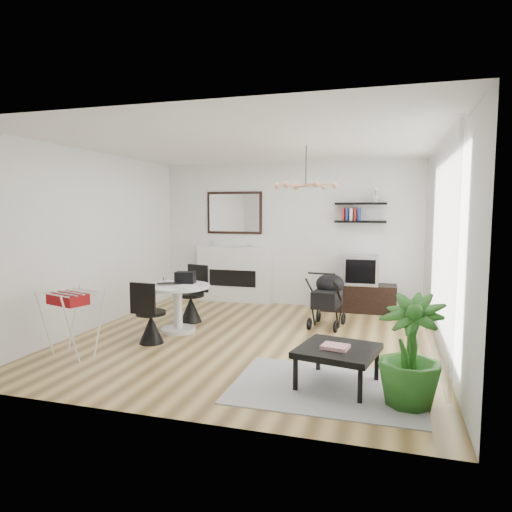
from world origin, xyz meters
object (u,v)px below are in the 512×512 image
(tv_console, at_px, (358,298))
(dining_table, at_px, (178,301))
(drying_rack, at_px, (72,323))
(coffee_table, at_px, (338,352))
(potted_plant, at_px, (410,351))
(crt_tv, at_px, (361,270))
(fireplace, at_px, (234,267))
(stroller, at_px, (328,301))

(tv_console, xyz_separation_m, dining_table, (-2.49, -2.14, 0.22))
(drying_rack, height_order, coffee_table, drying_rack)
(drying_rack, height_order, potted_plant, potted_plant)
(dining_table, height_order, coffee_table, dining_table)
(potted_plant, bearing_deg, coffee_table, 156.75)
(crt_tv, height_order, drying_rack, crt_tv)
(crt_tv, relative_size, potted_plant, 0.57)
(fireplace, distance_m, stroller, 2.45)
(tv_console, relative_size, crt_tv, 2.20)
(drying_rack, distance_m, stroller, 3.71)
(tv_console, bearing_deg, dining_table, -139.25)
(dining_table, bearing_deg, stroller, 24.59)
(tv_console, xyz_separation_m, crt_tv, (0.04, -0.00, 0.51))
(crt_tv, relative_size, coffee_table, 0.66)
(drying_rack, bearing_deg, stroller, 57.48)
(stroller, bearing_deg, tv_console, 78.67)
(crt_tv, relative_size, dining_table, 0.62)
(crt_tv, xyz_separation_m, stroller, (-0.43, -1.18, -0.36))
(fireplace, height_order, crt_tv, fireplace)
(fireplace, xyz_separation_m, tv_console, (2.41, -0.16, -0.44))
(crt_tv, distance_m, potted_plant, 3.95)
(fireplace, xyz_separation_m, stroller, (2.03, -1.35, -0.29))
(crt_tv, height_order, stroller, crt_tv)
(fireplace, bearing_deg, potted_plant, -52.16)
(potted_plant, bearing_deg, tv_console, 100.63)
(fireplace, xyz_separation_m, crt_tv, (2.46, -0.17, 0.07))
(coffee_table, bearing_deg, crt_tv, 89.85)
(dining_table, xyz_separation_m, drying_rack, (-0.72, -1.45, -0.03))
(coffee_table, bearing_deg, drying_rack, -179.88)
(dining_table, xyz_separation_m, potted_plant, (3.22, -1.74, 0.06))
(fireplace, distance_m, dining_table, 2.32)
(fireplace, xyz_separation_m, drying_rack, (-0.79, -3.75, -0.25))
(coffee_table, bearing_deg, stroller, 99.93)
(fireplace, distance_m, tv_console, 2.46)
(tv_console, height_order, crt_tv, crt_tv)
(tv_console, relative_size, coffee_table, 1.45)
(tv_console, distance_m, stroller, 1.25)
(crt_tv, bearing_deg, fireplace, 176.12)
(tv_console, height_order, stroller, stroller)
(dining_table, height_order, potted_plant, potted_plant)
(dining_table, height_order, stroller, stroller)
(tv_console, distance_m, drying_rack, 4.82)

